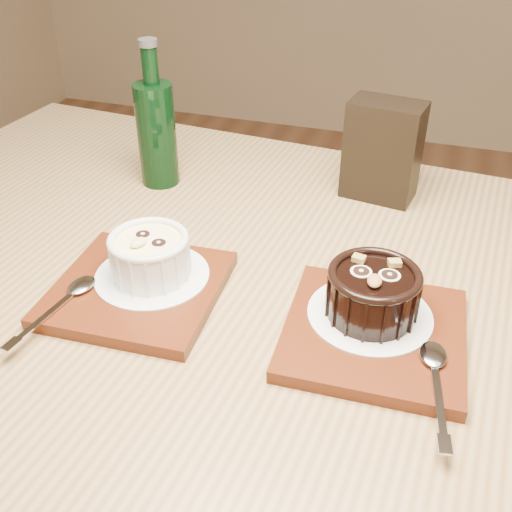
{
  "coord_description": "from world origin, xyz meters",
  "views": [
    {
      "loc": [
        0.06,
        -0.33,
        1.17
      ],
      "look_at": [
        -0.1,
        0.16,
        0.81
      ],
      "focal_mm": 42.0,
      "sensor_mm": 36.0,
      "label": 1
    }
  ],
  "objects_px": {
    "green_bottle": "(156,131)",
    "tray_right": "(374,333)",
    "ramekin_dark": "(373,291)",
    "ramekin_white": "(150,254)",
    "condiment_stand": "(383,151)",
    "table": "(248,341)",
    "tray_left": "(138,289)"
  },
  "relations": [
    {
      "from": "tray_left",
      "to": "ramekin_white",
      "type": "height_order",
      "value": "ramekin_white"
    },
    {
      "from": "tray_right",
      "to": "condiment_stand",
      "type": "xyz_separation_m",
      "value": [
        -0.04,
        0.31,
        0.06
      ]
    },
    {
      "from": "tray_left",
      "to": "table",
      "type": "bearing_deg",
      "value": 28.25
    },
    {
      "from": "ramekin_dark",
      "to": "green_bottle",
      "type": "xyz_separation_m",
      "value": [
        -0.35,
        0.24,
        0.04
      ]
    },
    {
      "from": "table",
      "to": "condiment_stand",
      "type": "xyz_separation_m",
      "value": [
        0.11,
        0.26,
        0.16
      ]
    },
    {
      "from": "table",
      "to": "green_bottle",
      "type": "relative_size",
      "value": 5.99
    },
    {
      "from": "tray_right",
      "to": "table",
      "type": "bearing_deg",
      "value": 161.44
    },
    {
      "from": "tray_left",
      "to": "tray_right",
      "type": "distance_m",
      "value": 0.26
    },
    {
      "from": "table",
      "to": "ramekin_dark",
      "type": "distance_m",
      "value": 0.2
    },
    {
      "from": "table",
      "to": "green_bottle",
      "type": "bearing_deg",
      "value": 135.65
    },
    {
      "from": "green_bottle",
      "to": "tray_right",
      "type": "bearing_deg",
      "value": -35.16
    },
    {
      "from": "green_bottle",
      "to": "ramekin_white",
      "type": "bearing_deg",
      "value": -66.36
    },
    {
      "from": "ramekin_white",
      "to": "tray_right",
      "type": "height_order",
      "value": "ramekin_white"
    },
    {
      "from": "tray_right",
      "to": "green_bottle",
      "type": "xyz_separation_m",
      "value": [
        -0.36,
        0.25,
        0.07
      ]
    },
    {
      "from": "ramekin_dark",
      "to": "ramekin_white",
      "type": "bearing_deg",
      "value": 176.4
    },
    {
      "from": "tray_left",
      "to": "tray_right",
      "type": "bearing_deg",
      "value": 1.65
    },
    {
      "from": "table",
      "to": "ramekin_white",
      "type": "height_order",
      "value": "ramekin_white"
    },
    {
      "from": "table",
      "to": "green_bottle",
      "type": "height_order",
      "value": "green_bottle"
    },
    {
      "from": "tray_right",
      "to": "condiment_stand",
      "type": "relative_size",
      "value": 1.29
    },
    {
      "from": "ramekin_dark",
      "to": "condiment_stand",
      "type": "bearing_deg",
      "value": 91.45
    },
    {
      "from": "tray_left",
      "to": "green_bottle",
      "type": "xyz_separation_m",
      "value": [
        -0.1,
        0.26,
        0.07
      ]
    },
    {
      "from": "table",
      "to": "tray_left",
      "type": "height_order",
      "value": "tray_left"
    },
    {
      "from": "tray_left",
      "to": "green_bottle",
      "type": "height_order",
      "value": "green_bottle"
    },
    {
      "from": "tray_right",
      "to": "ramekin_dark",
      "type": "distance_m",
      "value": 0.04
    },
    {
      "from": "condiment_stand",
      "to": "green_bottle",
      "type": "xyz_separation_m",
      "value": [
        -0.32,
        -0.06,
        0.01
      ]
    },
    {
      "from": "ramekin_white",
      "to": "ramekin_dark",
      "type": "xyz_separation_m",
      "value": [
        0.25,
        0.01,
        0.0
      ]
    },
    {
      "from": "condiment_stand",
      "to": "tray_right",
      "type": "bearing_deg",
      "value": -82.11
    },
    {
      "from": "ramekin_dark",
      "to": "condiment_stand",
      "type": "distance_m",
      "value": 0.3
    },
    {
      "from": "table",
      "to": "ramekin_dark",
      "type": "relative_size",
      "value": 13.26
    },
    {
      "from": "tray_left",
      "to": "condiment_stand",
      "type": "xyz_separation_m",
      "value": [
        0.22,
        0.32,
        0.06
      ]
    },
    {
      "from": "table",
      "to": "tray_left",
      "type": "relative_size",
      "value": 7.01
    },
    {
      "from": "tray_left",
      "to": "ramekin_dark",
      "type": "height_order",
      "value": "ramekin_dark"
    }
  ]
}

